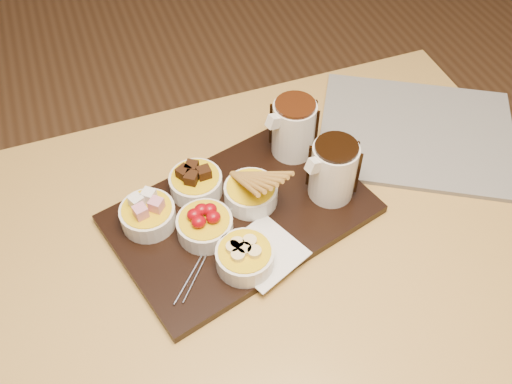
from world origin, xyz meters
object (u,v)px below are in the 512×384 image
object	(u,v)px
pitcher_milk_chocolate	(294,129)
serving_board	(241,214)
bowl_strawberries	(205,227)
newspaper	(416,133)
pitcher_dark_chocolate	(333,171)
dining_table	(250,272)

from	to	relation	value
pitcher_milk_chocolate	serving_board	bearing A→B (deg)	-158.20
bowl_strawberries	newspaper	distance (m)	0.51
serving_board	newspaper	world-z (taller)	serving_board
serving_board	bowl_strawberries	xyz separation A→B (m)	(-0.08, -0.03, 0.03)
pitcher_dark_chocolate	dining_table	bearing A→B (deg)	179.30
pitcher_milk_chocolate	bowl_strawberries	bearing A→B (deg)	-163.61
serving_board	pitcher_milk_chocolate	bearing A→B (deg)	21.80
serving_board	pitcher_milk_chocolate	xyz separation A→B (m)	(0.15, 0.11, 0.07)
newspaper	dining_table	bearing A→B (deg)	-131.21
dining_table	pitcher_dark_chocolate	xyz separation A→B (m)	(0.18, 0.05, 0.18)
serving_board	bowl_strawberries	distance (m)	0.08
dining_table	newspaper	bearing A→B (deg)	18.36
serving_board	pitcher_dark_chocolate	world-z (taller)	pitcher_dark_chocolate
newspaper	bowl_strawberries	bearing A→B (deg)	-137.50
pitcher_milk_chocolate	newspaper	xyz separation A→B (m)	(0.27, -0.03, -0.07)
dining_table	pitcher_milk_chocolate	xyz separation A→B (m)	(0.16, 0.17, 0.18)
pitcher_dark_chocolate	pitcher_milk_chocolate	bearing A→B (deg)	85.60
bowl_strawberries	pitcher_dark_chocolate	bearing A→B (deg)	2.56
pitcher_dark_chocolate	newspaper	distance (m)	0.28
newspaper	serving_board	bearing A→B (deg)	-138.74
pitcher_dark_chocolate	bowl_strawberries	bearing A→B (deg)	167.35
bowl_strawberries	pitcher_dark_chocolate	world-z (taller)	pitcher_dark_chocolate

